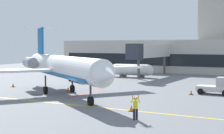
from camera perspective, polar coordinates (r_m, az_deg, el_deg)
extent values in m
cube|color=slate|center=(34.41, -6.16, -6.09)|extent=(120.00, 120.00, 0.10)
cube|color=yellow|center=(33.66, -7.05, -6.22)|extent=(108.00, 0.24, 0.01)
cube|color=red|center=(41.16, -4.20, -4.42)|extent=(0.30, 8.00, 0.01)
cube|color=silver|center=(64.81, 6.93, 2.69)|extent=(1.40, 15.25, 2.40)
cube|color=#2D333D|center=(56.96, 3.78, 2.59)|extent=(2.40, 2.00, 2.64)
cylinder|color=#4C4C51|center=(70.64, 8.74, 0.32)|extent=(0.44, 0.44, 3.56)
cylinder|color=#4C4C51|center=(58.64, 4.46, -0.30)|extent=(0.44, 0.44, 3.56)
cylinder|color=white|center=(40.43, -8.36, 0.06)|extent=(19.99, 15.07, 2.59)
cube|color=#145999|center=(40.48, -8.35, -0.95)|extent=(17.99, 13.56, 0.47)
cone|color=white|center=(29.12, -0.85, -1.25)|extent=(3.78, 3.71, 2.53)
cone|color=white|center=(52.40, -12.61, 0.80)|extent=(4.01, 3.73, 2.20)
cube|color=white|center=(43.73, -1.18, -0.15)|extent=(7.62, 9.36, 0.28)
cube|color=white|center=(40.06, -17.17, -0.65)|extent=(7.62, 9.36, 0.28)
cylinder|color=gray|center=(47.92, -8.74, 0.83)|extent=(3.36, 2.94, 1.42)
cylinder|color=gray|center=(46.83, -13.50, 0.71)|extent=(3.36, 2.94, 1.42)
cube|color=#145999|center=(49.47, -11.83, 4.29)|extent=(2.04, 1.53, 3.70)
cube|color=white|center=(49.53, -11.86, 6.43)|extent=(3.85, 4.43, 0.20)
cylinder|color=#3F3F44|center=(32.60, -3.60, -3.98)|extent=(0.20, 0.20, 1.52)
cylinder|color=black|center=(32.74, -3.60, -5.69)|extent=(0.94, 0.80, 0.90)
cylinder|color=#3F3F44|center=(42.19, -6.65, -2.28)|extent=(0.20, 0.20, 1.52)
cylinder|color=black|center=(42.30, -6.64, -3.61)|extent=(0.94, 0.80, 0.90)
cylinder|color=#3F3F44|center=(41.18, -11.05, -2.46)|extent=(0.20, 0.20, 1.52)
cylinder|color=black|center=(41.29, -11.03, -3.82)|extent=(0.94, 0.80, 0.90)
cube|color=silver|center=(42.06, 16.73, -3.49)|extent=(4.05, 1.85, 0.61)
cube|color=#B8B1A9|center=(41.74, 18.26, -2.39)|extent=(1.63, 1.63, 1.10)
cylinder|color=black|center=(43.28, 15.16, -3.68)|extent=(0.70, 0.29, 0.70)
cylinder|color=black|center=(41.56, 14.55, -3.96)|extent=(0.70, 0.29, 0.70)
cube|color=#1E4CB2|center=(54.93, -5.62, -1.74)|extent=(3.94, 3.32, 0.62)
cube|color=#1A4197|center=(53.99, -5.16, -0.91)|extent=(2.03, 2.13, 1.10)
cylinder|color=black|center=(54.30, -4.17, -2.12)|extent=(0.75, 0.59, 0.70)
cylinder|color=black|center=(53.47, -5.92, -2.22)|extent=(0.75, 0.59, 0.70)
cylinder|color=black|center=(56.46, -5.33, -1.91)|extent=(0.75, 0.59, 0.70)
cylinder|color=black|center=(55.66, -7.03, -2.00)|extent=(0.75, 0.59, 0.70)
cylinder|color=white|center=(62.32, 3.37, -0.45)|extent=(6.22, 2.72, 2.03)
sphere|color=white|center=(61.43, 6.03, -0.52)|extent=(1.99, 1.99, 1.99)
sphere|color=white|center=(63.33, 0.78, -0.38)|extent=(1.99, 1.99, 1.99)
cube|color=#59595B|center=(63.19, 1.88, -1.47)|extent=(0.60, 1.83, 0.35)
cube|color=#59595B|center=(61.67, 4.88, -1.61)|extent=(0.60, 1.83, 0.35)
cylinder|color=#191E33|center=(26.56, 4.15, -7.88)|extent=(0.18, 0.18, 0.89)
cylinder|color=#191E33|center=(26.51, 3.72, -7.90)|extent=(0.18, 0.18, 0.89)
cylinder|color=yellow|center=(26.40, 3.94, -6.29)|extent=(0.34, 0.34, 0.62)
sphere|color=tan|center=(26.33, 3.95, -5.37)|extent=(0.24, 0.24, 0.24)
cylinder|color=yellow|center=(26.39, 4.41, -5.46)|extent=(0.36, 0.32, 0.50)
cylinder|color=#F2590C|center=(26.36, 4.41, -4.99)|extent=(0.06, 0.06, 0.28)
cylinder|color=yellow|center=(26.28, 3.48, -5.49)|extent=(0.36, 0.32, 0.50)
cylinder|color=#F2590C|center=(26.25, 3.48, -5.02)|extent=(0.06, 0.06, 0.28)
cone|color=orange|center=(43.62, -7.34, -3.63)|extent=(0.36, 0.36, 0.55)
cube|color=black|center=(43.66, -7.34, -3.96)|extent=(0.47, 0.47, 0.04)
cone|color=orange|center=(49.37, -16.19, -2.90)|extent=(0.36, 0.36, 0.55)
cube|color=black|center=(49.40, -16.18, -3.20)|extent=(0.47, 0.47, 0.04)
cone|color=orange|center=(30.06, 3.26, -6.86)|extent=(0.36, 0.36, 0.55)
cube|color=black|center=(30.11, 3.26, -7.33)|extent=(0.47, 0.47, 0.04)
cone|color=orange|center=(41.01, 13.08, -4.15)|extent=(0.36, 0.36, 0.55)
cube|color=black|center=(41.04, 13.08, -4.50)|extent=(0.47, 0.47, 0.04)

